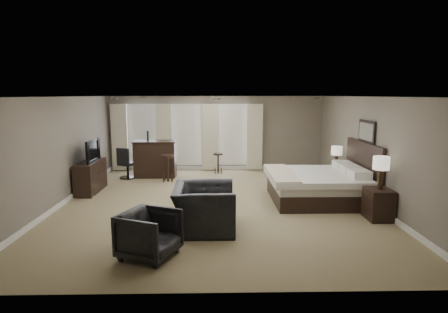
{
  "coord_description": "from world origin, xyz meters",
  "views": [
    {
      "loc": [
        -0.0,
        -8.93,
        2.64
      ],
      "look_at": [
        0.2,
        0.4,
        1.1
      ],
      "focal_mm": 30.0,
      "sensor_mm": 36.0,
      "label": 1
    }
  ],
  "objects_px": {
    "nightstand_far": "(335,177)",
    "lamp_near": "(381,173)",
    "armchair_far": "(149,232)",
    "bar_stool_left": "(168,168)",
    "lamp_far": "(336,157)",
    "nightstand_near": "(378,204)",
    "dresser": "(91,177)",
    "desk_chair": "(127,163)",
    "armchair_near": "(204,200)",
    "bar_stool_right": "(218,163)",
    "bed": "(319,172)",
    "bar_counter": "(155,159)",
    "tv": "(90,159)"
  },
  "relations": [
    {
      "from": "nightstand_far",
      "to": "lamp_near",
      "type": "height_order",
      "value": "lamp_near"
    },
    {
      "from": "armchair_far",
      "to": "bar_stool_left",
      "type": "bearing_deg",
      "value": 27.27
    },
    {
      "from": "nightstand_far",
      "to": "lamp_near",
      "type": "relative_size",
      "value": 0.78
    },
    {
      "from": "lamp_far",
      "to": "nightstand_near",
      "type": "bearing_deg",
      "value": -90.0
    },
    {
      "from": "lamp_near",
      "to": "dresser",
      "type": "relative_size",
      "value": 0.48
    },
    {
      "from": "desk_chair",
      "to": "armchair_far",
      "type": "bearing_deg",
      "value": 131.21
    },
    {
      "from": "desk_chair",
      "to": "nightstand_far",
      "type": "bearing_deg",
      "value": -166.17
    },
    {
      "from": "dresser",
      "to": "armchair_near",
      "type": "height_order",
      "value": "armchair_near"
    },
    {
      "from": "bar_stool_right",
      "to": "bar_stool_left",
      "type": "bearing_deg",
      "value": -142.82
    },
    {
      "from": "lamp_far",
      "to": "armchair_far",
      "type": "distance_m",
      "value": 6.57
    },
    {
      "from": "bed",
      "to": "lamp_far",
      "type": "distance_m",
      "value": 1.71
    },
    {
      "from": "bar_counter",
      "to": "dresser",
      "type": "bearing_deg",
      "value": -128.1
    },
    {
      "from": "armchair_near",
      "to": "bar_stool_left",
      "type": "bearing_deg",
      "value": 15.98
    },
    {
      "from": "lamp_near",
      "to": "bar_counter",
      "type": "height_order",
      "value": "lamp_near"
    },
    {
      "from": "bed",
      "to": "nightstand_near",
      "type": "xyz_separation_m",
      "value": [
        0.89,
        -1.45,
        -0.41
      ]
    },
    {
      "from": "nightstand_far",
      "to": "armchair_far",
      "type": "bearing_deg",
      "value": -134.19
    },
    {
      "from": "lamp_far",
      "to": "bar_stool_left",
      "type": "height_order",
      "value": "lamp_far"
    },
    {
      "from": "armchair_near",
      "to": "armchair_far",
      "type": "distance_m",
      "value": 1.55
    },
    {
      "from": "nightstand_near",
      "to": "dresser",
      "type": "relative_size",
      "value": 0.46
    },
    {
      "from": "armchair_far",
      "to": "desk_chair",
      "type": "relative_size",
      "value": 0.85
    },
    {
      "from": "dresser",
      "to": "tv",
      "type": "xyz_separation_m",
      "value": [
        0.0,
        0.0,
        0.49
      ]
    },
    {
      "from": "nightstand_near",
      "to": "armchair_far",
      "type": "distance_m",
      "value": 4.91
    },
    {
      "from": "nightstand_near",
      "to": "nightstand_far",
      "type": "bearing_deg",
      "value": 90.0
    },
    {
      "from": "tv",
      "to": "bed",
      "type": "bearing_deg",
      "value": -99.7
    },
    {
      "from": "lamp_near",
      "to": "bar_stool_right",
      "type": "relative_size",
      "value": 1.01
    },
    {
      "from": "bed",
      "to": "lamp_near",
      "type": "bearing_deg",
      "value": -58.46
    },
    {
      "from": "tv",
      "to": "bar_counter",
      "type": "relative_size",
      "value": 0.77
    },
    {
      "from": "bed",
      "to": "desk_chair",
      "type": "height_order",
      "value": "bed"
    },
    {
      "from": "armchair_far",
      "to": "bar_counter",
      "type": "relative_size",
      "value": 0.63
    },
    {
      "from": "bar_counter",
      "to": "desk_chair",
      "type": "bearing_deg",
      "value": -165.21
    },
    {
      "from": "lamp_far",
      "to": "bar_stool_left",
      "type": "distance_m",
      "value": 5.03
    },
    {
      "from": "bar_counter",
      "to": "desk_chair",
      "type": "xyz_separation_m",
      "value": [
        -0.85,
        -0.23,
        -0.09
      ]
    },
    {
      "from": "dresser",
      "to": "desk_chair",
      "type": "height_order",
      "value": "desk_chair"
    },
    {
      "from": "lamp_far",
      "to": "bar_counter",
      "type": "relative_size",
      "value": 0.47
    },
    {
      "from": "armchair_near",
      "to": "bar_counter",
      "type": "height_order",
      "value": "bar_counter"
    },
    {
      "from": "tv",
      "to": "armchair_far",
      "type": "height_order",
      "value": "tv"
    },
    {
      "from": "nightstand_far",
      "to": "bar_stool_left",
      "type": "height_order",
      "value": "bar_stool_left"
    },
    {
      "from": "nightstand_far",
      "to": "lamp_near",
      "type": "distance_m",
      "value": 2.99
    },
    {
      "from": "armchair_far",
      "to": "bar_stool_left",
      "type": "xyz_separation_m",
      "value": [
        -0.38,
        5.45,
        -0.01
      ]
    },
    {
      "from": "lamp_far",
      "to": "armchair_far",
      "type": "relative_size",
      "value": 0.75
    },
    {
      "from": "armchair_near",
      "to": "tv",
      "type": "bearing_deg",
      "value": 46.38
    },
    {
      "from": "lamp_far",
      "to": "armchair_near",
      "type": "relative_size",
      "value": 0.47
    },
    {
      "from": "nightstand_near",
      "to": "lamp_near",
      "type": "distance_m",
      "value": 0.68
    },
    {
      "from": "bar_counter",
      "to": "lamp_far",
      "type": "bearing_deg",
      "value": -15.06
    },
    {
      "from": "nightstand_near",
      "to": "nightstand_far",
      "type": "xyz_separation_m",
      "value": [
        0.0,
        2.9,
        -0.06
      ]
    },
    {
      "from": "bar_counter",
      "to": "bar_stool_right",
      "type": "distance_m",
      "value": 2.11
    },
    {
      "from": "armchair_far",
      "to": "bar_counter",
      "type": "bearing_deg",
      "value": 31.35
    },
    {
      "from": "lamp_far",
      "to": "bar_stool_right",
      "type": "distance_m",
      "value": 3.94
    },
    {
      "from": "lamp_far",
      "to": "armchair_near",
      "type": "height_order",
      "value": "lamp_far"
    },
    {
      "from": "bar_counter",
      "to": "desk_chair",
      "type": "height_order",
      "value": "bar_counter"
    }
  ]
}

